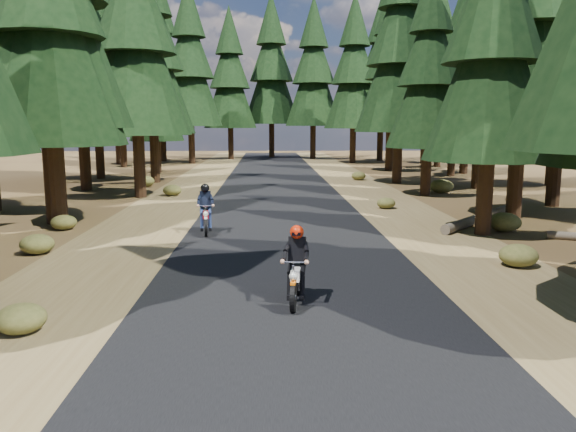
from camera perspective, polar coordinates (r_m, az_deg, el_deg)
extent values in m
plane|color=#402D17|center=(12.54, 0.26, -6.08)|extent=(120.00, 120.00, 0.00)
cube|color=black|center=(17.41, -0.43, -1.70)|extent=(6.00, 100.00, 0.01)
cube|color=brown|center=(17.87, -15.35, -1.75)|extent=(3.20, 100.00, 0.01)
cube|color=brown|center=(18.13, 14.26, -1.55)|extent=(3.20, 100.00, 0.01)
cylinder|color=black|center=(19.47, -22.59, 6.66)|extent=(0.51, 0.51, 5.34)
cone|color=black|center=(19.65, -23.21, 16.43)|extent=(4.54, 4.54, 6.68)
cylinder|color=black|center=(17.85, 19.52, 5.34)|extent=(0.48, 0.48, 4.52)
cone|color=black|center=(17.90, 20.03, 14.38)|extent=(3.84, 3.84, 5.65)
cylinder|color=black|center=(20.36, -23.10, 8.24)|extent=(0.56, 0.56, 6.43)
cone|color=black|center=(20.73, -23.84, 19.39)|extent=(5.46, 5.46, 8.03)
cylinder|color=black|center=(21.37, 22.34, 7.51)|extent=(0.53, 0.53, 5.84)
cone|color=black|center=(21.61, 22.96, 17.21)|extent=(4.96, 4.96, 7.30)
cylinder|color=black|center=(25.30, 25.73, 8.14)|extent=(0.56, 0.56, 6.43)
cone|color=black|center=(25.60, 26.38, 17.15)|extent=(5.47, 5.47, 8.04)
cylinder|color=black|center=(26.63, -14.98, 7.97)|extent=(0.53, 0.53, 5.72)
cone|color=black|center=(26.80, -15.31, 15.63)|extent=(4.86, 4.86, 7.15)
cylinder|color=black|center=(27.22, 13.91, 6.76)|extent=(0.48, 0.48, 4.51)
cone|color=black|center=(27.26, 14.15, 12.69)|extent=(3.83, 3.83, 5.64)
cone|color=black|center=(27.46, 14.32, 16.91)|extent=(2.93, 2.93, 4.06)
cylinder|color=black|center=(30.37, -20.11, 8.46)|extent=(0.55, 0.55, 6.37)
cone|color=black|center=(30.62, -20.54, 15.91)|extent=(5.41, 5.41, 7.96)
cylinder|color=black|center=(30.91, 18.89, 8.63)|extent=(0.56, 0.56, 6.47)
cone|color=black|center=(31.16, 19.30, 16.07)|extent=(5.50, 5.50, 8.09)
cylinder|color=black|center=(33.48, -13.47, 8.16)|extent=(0.53, 0.53, 5.64)
cone|color=black|center=(33.61, -13.70, 14.18)|extent=(4.79, 4.79, 7.05)
cone|color=black|center=(33.93, -13.87, 18.45)|extent=(3.67, 3.67, 5.08)
cylinder|color=black|center=(32.68, 11.12, 8.39)|extent=(0.53, 0.53, 5.83)
cone|color=black|center=(32.83, 11.33, 14.76)|extent=(4.95, 4.95, 7.29)
cone|color=black|center=(33.20, 11.48, 19.26)|extent=(3.79, 3.79, 5.25)
cylinder|color=black|center=(36.79, -18.68, 7.86)|extent=(0.52, 0.52, 5.45)
cone|color=black|center=(36.89, -18.96, 13.15)|extent=(4.63, 4.63, 6.81)
cone|color=black|center=(37.16, -19.16, 16.91)|extent=(3.54, 3.54, 4.90)
cylinder|color=black|center=(38.19, 16.35, 7.38)|extent=(0.48, 0.48, 4.61)
cone|color=black|center=(38.22, 16.55, 11.70)|extent=(3.92, 3.92, 5.77)
cone|color=black|center=(38.38, 16.70, 14.80)|extent=(3.00, 3.00, 4.15)
cone|color=black|center=(38.65, 16.85, 17.86)|extent=(2.08, 2.08, 3.46)
cylinder|color=black|center=(40.28, -13.16, 7.45)|extent=(0.48, 0.48, 4.42)
cone|color=black|center=(40.30, -13.30, 11.38)|extent=(3.76, 3.76, 5.52)
cone|color=black|center=(40.43, -13.41, 14.19)|extent=(2.87, 2.87, 3.98)
cone|color=black|center=(40.65, -13.52, 16.98)|extent=(1.99, 1.99, 3.31)
cylinder|color=black|center=(41.45, 10.29, 8.52)|extent=(0.53, 0.53, 5.76)
cone|color=black|center=(41.57, 10.44, 13.49)|extent=(4.90, 4.90, 7.21)
cone|color=black|center=(41.85, 10.55, 17.03)|extent=(3.75, 3.75, 5.19)
cone|color=black|center=(42.28, 10.66, 20.51)|extent=(2.59, 2.59, 4.32)
cylinder|color=black|center=(46.26, -16.42, 7.73)|extent=(0.49, 0.49, 4.75)
cone|color=black|center=(46.29, -16.59, 11.40)|extent=(4.04, 4.04, 5.93)
cone|color=black|center=(46.43, -16.72, 14.03)|extent=(3.09, 3.09, 4.27)
cone|color=black|center=(46.67, -16.84, 16.64)|extent=(2.14, 2.14, 3.56)
cylinder|color=black|center=(46.20, 15.05, 8.35)|extent=(0.53, 0.53, 5.66)
cone|color=black|center=(46.30, 15.23, 12.73)|extent=(4.81, 4.81, 7.07)
cone|color=black|center=(46.53, 15.37, 15.85)|extent=(3.68, 3.68, 5.09)
cone|color=black|center=(46.91, 15.51, 18.94)|extent=(2.55, 2.55, 4.24)
cylinder|color=black|center=(36.30, -22.53, 8.39)|extent=(0.56, 0.56, 6.40)
cone|color=black|center=(36.50, -22.93, 14.66)|extent=(5.44, 5.44, 8.00)
cone|color=black|center=(36.92, -23.23, 19.10)|extent=(4.16, 4.16, 5.76)
cylinder|color=black|center=(40.41, 17.57, 8.39)|extent=(0.54, 0.54, 6.00)
cone|color=black|center=(40.55, 17.84, 13.69)|extent=(5.10, 5.10, 7.50)
cone|color=black|center=(40.87, 18.03, 17.46)|extent=(3.90, 3.90, 5.40)
cylinder|color=black|center=(33.85, 25.35, 7.51)|extent=(0.52, 0.52, 5.60)
cone|color=black|center=(33.98, 25.77, 13.41)|extent=(4.76, 4.76, 7.00)
cone|color=black|center=(34.29, 26.08, 17.60)|extent=(3.64, 3.64, 5.04)
cylinder|color=black|center=(49.51, -9.81, 9.00)|extent=(0.56, 0.56, 6.40)
cone|color=black|center=(49.66, -9.94, 13.62)|extent=(5.44, 5.44, 8.00)
cone|color=black|center=(49.97, -10.03, 16.91)|extent=(4.16, 4.16, 5.76)
cone|color=black|center=(50.44, -10.13, 20.15)|extent=(2.88, 2.88, 4.80)
cylinder|color=black|center=(49.65, 6.63, 8.84)|extent=(0.54, 0.54, 6.00)
cone|color=black|center=(49.77, 6.71, 13.16)|extent=(5.10, 5.10, 7.50)
cone|color=black|center=(50.03, 6.77, 16.25)|extent=(3.90, 3.90, 5.40)
cone|color=black|center=(50.43, 6.83, 19.29)|extent=(2.70, 2.70, 4.50)
cylinder|color=black|center=(52.94, -12.64, 9.14)|extent=(0.57, 0.57, 6.80)
cone|color=black|center=(53.11, -12.81, 13.72)|extent=(5.78, 5.78, 8.50)
cone|color=black|center=(53.45, -12.93, 16.99)|extent=(4.42, 4.42, 6.12)
cone|color=black|center=(53.96, -13.06, 20.21)|extent=(3.06, 3.06, 5.10)
cylinder|color=black|center=(53.13, 9.37, 9.02)|extent=(0.56, 0.56, 6.40)
cone|color=black|center=(53.27, 9.49, 13.32)|extent=(5.44, 5.44, 8.00)
cone|color=black|center=(53.56, 9.57, 16.40)|extent=(4.16, 4.16, 5.76)
cone|color=black|center=(54.00, 9.66, 19.43)|extent=(2.88, 2.88, 4.80)
cylinder|color=black|center=(55.19, -5.85, 8.89)|extent=(0.54, 0.54, 6.00)
cone|color=black|center=(55.30, -5.91, 12.78)|extent=(5.10, 5.10, 7.50)
cone|color=black|center=(55.53, -5.96, 15.56)|extent=(3.90, 3.90, 5.40)
cone|color=black|center=(55.89, -6.01, 18.31)|extent=(2.70, 2.70, 4.50)
cylinder|color=black|center=(55.27, 2.56, 9.14)|extent=(0.56, 0.56, 6.40)
cone|color=black|center=(55.40, 2.59, 13.28)|extent=(5.44, 5.44, 8.00)
cone|color=black|center=(55.68, 2.61, 16.24)|extent=(4.16, 4.16, 5.76)
cone|color=black|center=(56.10, 2.64, 19.16)|extent=(2.88, 2.88, 4.80)
cylinder|color=black|center=(58.08, -1.67, 9.35)|extent=(0.57, 0.57, 6.80)
cone|color=black|center=(58.24, -1.69, 13.53)|extent=(5.78, 5.78, 8.50)
cone|color=black|center=(58.55, -1.71, 16.52)|extent=(4.42, 4.42, 6.12)
cone|color=black|center=(59.02, -1.72, 19.47)|extent=(3.06, 3.06, 5.10)
cylinder|color=black|center=(49.68, -16.90, 8.28)|extent=(0.52, 0.52, 5.60)
cone|color=black|center=(49.77, -17.09, 12.31)|extent=(4.76, 4.76, 7.00)
cone|color=black|center=(49.98, -17.23, 15.19)|extent=(3.64, 3.64, 5.04)
cone|color=black|center=(50.32, -17.37, 18.04)|extent=(2.52, 2.52, 4.20)
cylinder|color=black|center=(49.94, 13.70, 8.64)|extent=(0.54, 0.54, 6.00)
cone|color=black|center=(50.06, 13.87, 12.94)|extent=(5.10, 5.10, 7.50)
cone|color=black|center=(50.32, 13.99, 16.00)|extent=(3.90, 3.90, 5.40)
cone|color=black|center=(50.72, 14.12, 19.03)|extent=(2.70, 2.70, 4.50)
cylinder|color=#4C4233|center=(20.45, 19.06, -0.13)|extent=(4.23, 4.76, 0.32)
ellipsoid|color=#474C1E|center=(28.48, 15.34, 2.94)|extent=(1.13, 1.13, 0.68)
ellipsoid|color=#474C1E|center=(31.27, -14.32, 3.44)|extent=(1.00, 1.00, 0.60)
ellipsoid|color=#474C1E|center=(22.73, 9.95, 1.30)|extent=(0.74, 0.74, 0.44)
ellipsoid|color=#474C1E|center=(14.33, 22.37, -3.73)|extent=(0.89, 0.89, 0.53)
ellipsoid|color=#474C1E|center=(10.12, -25.50, -9.39)|extent=(0.79, 0.79, 0.48)
ellipsoid|color=#474C1E|center=(26.99, -11.68, 2.57)|extent=(0.87, 0.87, 0.52)
ellipsoid|color=#474C1E|center=(19.25, -21.82, -0.60)|extent=(0.80, 0.80, 0.48)
ellipsoid|color=#474C1E|center=(15.94, -24.13, -2.63)|extent=(0.86, 0.86, 0.51)
ellipsoid|color=#474C1E|center=(34.23, 7.18, 4.07)|extent=(0.86, 0.86, 0.52)
ellipsoid|color=#474C1E|center=(18.84, 21.15, -0.58)|extent=(1.00, 1.00, 0.60)
cube|color=black|center=(10.41, 0.83, -3.65)|extent=(0.35, 0.24, 0.47)
sphere|color=#B41D07|center=(10.34, 0.83, -1.79)|extent=(0.30, 0.30, 0.26)
cube|color=black|center=(17.33, -8.40, 1.60)|extent=(0.36, 0.24, 0.49)
sphere|color=black|center=(17.28, -8.43, 2.78)|extent=(0.30, 0.30, 0.27)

